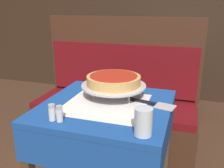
{
  "coord_description": "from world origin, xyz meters",
  "views": [
    {
      "loc": [
        0.42,
        -1.19,
        1.24
      ],
      "look_at": [
        0.01,
        0.07,
        0.82
      ],
      "focal_mm": 40.0,
      "sensor_mm": 36.0,
      "label": 1
    }
  ],
  "objects_px": {
    "dining_table_front": "(106,124)",
    "dining_table_rear": "(168,62)",
    "pizza_server": "(153,104)",
    "water_glass_near": "(143,122)",
    "salt_shaker": "(52,112)",
    "pizza_pan_stand": "(114,86)",
    "condiment_caddy": "(163,51)",
    "pepper_shaker": "(59,114)",
    "deep_dish_pizza": "(114,80)",
    "booth_bench": "(116,113)"
  },
  "relations": [
    {
      "from": "salt_shaker",
      "to": "condiment_caddy",
      "type": "distance_m",
      "value": 1.89
    },
    {
      "from": "pizza_server",
      "to": "water_glass_near",
      "type": "xyz_separation_m",
      "value": [
        0.01,
        -0.34,
        0.06
      ]
    },
    {
      "from": "pizza_pan_stand",
      "to": "deep_dish_pizza",
      "type": "xyz_separation_m",
      "value": [
        0.0,
        0.0,
        0.04
      ]
    },
    {
      "from": "pepper_shaker",
      "to": "dining_table_front",
      "type": "bearing_deg",
      "value": 63.93
    },
    {
      "from": "dining_table_front",
      "to": "dining_table_rear",
      "type": "distance_m",
      "value": 1.72
    },
    {
      "from": "water_glass_near",
      "to": "salt_shaker",
      "type": "relative_size",
      "value": 1.49
    },
    {
      "from": "dining_table_front",
      "to": "salt_shaker",
      "type": "bearing_deg",
      "value": -122.32
    },
    {
      "from": "dining_table_front",
      "to": "salt_shaker",
      "type": "distance_m",
      "value": 0.36
    },
    {
      "from": "pizza_pan_stand",
      "to": "dining_table_rear",
      "type": "bearing_deg",
      "value": 84.44
    },
    {
      "from": "dining_table_rear",
      "to": "pizza_server",
      "type": "relative_size",
      "value": 2.68
    },
    {
      "from": "salt_shaker",
      "to": "pepper_shaker",
      "type": "xyz_separation_m",
      "value": [
        0.04,
        0.0,
        -0.0
      ]
    },
    {
      "from": "booth_bench",
      "to": "pizza_pan_stand",
      "type": "xyz_separation_m",
      "value": [
        0.19,
        -0.65,
        0.47
      ]
    },
    {
      "from": "pizza_server",
      "to": "condiment_caddy",
      "type": "distance_m",
      "value": 1.54
    },
    {
      "from": "booth_bench",
      "to": "water_glass_near",
      "type": "bearing_deg",
      "value": -67.17
    },
    {
      "from": "salt_shaker",
      "to": "condiment_caddy",
      "type": "bearing_deg",
      "value": 81.58
    },
    {
      "from": "dining_table_front",
      "to": "deep_dish_pizza",
      "type": "height_order",
      "value": "deep_dish_pizza"
    },
    {
      "from": "dining_table_front",
      "to": "pizza_server",
      "type": "xyz_separation_m",
      "value": [
        0.24,
        0.07,
        0.13
      ]
    },
    {
      "from": "deep_dish_pizza",
      "to": "water_glass_near",
      "type": "bearing_deg",
      "value": -56.74
    },
    {
      "from": "booth_bench",
      "to": "condiment_caddy",
      "type": "bearing_deg",
      "value": 71.55
    },
    {
      "from": "booth_bench",
      "to": "pizza_pan_stand",
      "type": "relative_size",
      "value": 3.75
    },
    {
      "from": "dining_table_front",
      "to": "booth_bench",
      "type": "xyz_separation_m",
      "value": [
        -0.18,
        0.75,
        -0.28
      ]
    },
    {
      "from": "dining_table_front",
      "to": "salt_shaker",
      "type": "relative_size",
      "value": 9.11
    },
    {
      "from": "dining_table_rear",
      "to": "pizza_pan_stand",
      "type": "xyz_separation_m",
      "value": [
        -0.16,
        -1.61,
        0.2
      ]
    },
    {
      "from": "dining_table_front",
      "to": "salt_shaker",
      "type": "height_order",
      "value": "salt_shaker"
    },
    {
      "from": "pizza_pan_stand",
      "to": "deep_dish_pizza",
      "type": "height_order",
      "value": "deep_dish_pizza"
    },
    {
      "from": "deep_dish_pizza",
      "to": "pepper_shaker",
      "type": "relative_size",
      "value": 3.95
    },
    {
      "from": "pizza_server",
      "to": "condiment_caddy",
      "type": "height_order",
      "value": "condiment_caddy"
    },
    {
      "from": "dining_table_front",
      "to": "water_glass_near",
      "type": "bearing_deg",
      "value": -46.85
    },
    {
      "from": "dining_table_rear",
      "to": "deep_dish_pizza",
      "type": "distance_m",
      "value": 1.63
    },
    {
      "from": "condiment_caddy",
      "to": "booth_bench",
      "type": "bearing_deg",
      "value": -108.45
    },
    {
      "from": "pizza_server",
      "to": "dining_table_rear",
      "type": "bearing_deg",
      "value": 92.65
    },
    {
      "from": "dining_table_rear",
      "to": "pizza_pan_stand",
      "type": "bearing_deg",
      "value": -95.56
    },
    {
      "from": "condiment_caddy",
      "to": "dining_table_rear",
      "type": "bearing_deg",
      "value": 60.42
    },
    {
      "from": "dining_table_front",
      "to": "pepper_shaker",
      "type": "distance_m",
      "value": 0.34
    },
    {
      "from": "dining_table_rear",
      "to": "pizza_server",
      "type": "bearing_deg",
      "value": -87.35
    },
    {
      "from": "dining_table_front",
      "to": "deep_dish_pizza",
      "type": "relative_size",
      "value": 2.38
    },
    {
      "from": "booth_bench",
      "to": "condiment_caddy",
      "type": "relative_size",
      "value": 8.91
    },
    {
      "from": "water_glass_near",
      "to": "booth_bench",
      "type": "bearing_deg",
      "value": 112.83
    },
    {
      "from": "dining_table_front",
      "to": "pizza_server",
      "type": "bearing_deg",
      "value": 15.28
    },
    {
      "from": "dining_table_rear",
      "to": "deep_dish_pizza",
      "type": "height_order",
      "value": "deep_dish_pizza"
    },
    {
      "from": "booth_bench",
      "to": "deep_dish_pizza",
      "type": "relative_size",
      "value": 4.53
    },
    {
      "from": "salt_shaker",
      "to": "dining_table_rear",
      "type": "bearing_deg",
      "value": 80.34
    },
    {
      "from": "dining_table_front",
      "to": "pepper_shaker",
      "type": "relative_size",
      "value": 9.38
    },
    {
      "from": "pepper_shaker",
      "to": "pizza_pan_stand",
      "type": "bearing_deg",
      "value": 69.13
    },
    {
      "from": "salt_shaker",
      "to": "pepper_shaker",
      "type": "distance_m",
      "value": 0.04
    },
    {
      "from": "deep_dish_pizza",
      "to": "pizza_server",
      "type": "height_order",
      "value": "deep_dish_pizza"
    },
    {
      "from": "deep_dish_pizza",
      "to": "salt_shaker",
      "type": "bearing_deg",
      "value": -115.89
    },
    {
      "from": "dining_table_rear",
      "to": "deep_dish_pizza",
      "type": "bearing_deg",
      "value": -95.56
    },
    {
      "from": "deep_dish_pizza",
      "to": "pepper_shaker",
      "type": "distance_m",
      "value": 0.4
    },
    {
      "from": "pizza_pan_stand",
      "to": "salt_shaker",
      "type": "distance_m",
      "value": 0.41
    }
  ]
}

